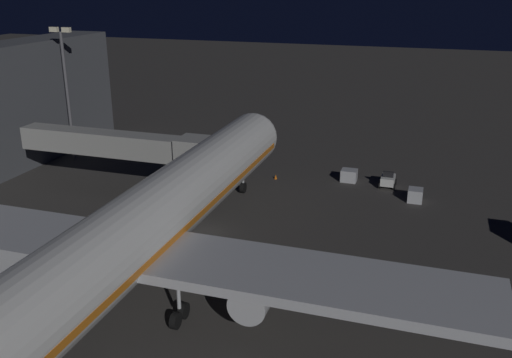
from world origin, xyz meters
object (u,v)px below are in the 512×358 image
traffic_cone_nose_starboard (241,173)px  airliner_at_gate (137,232)px  apron_floodlight_mast (66,85)px  baggage_container_near_belt (349,175)px  traffic_cone_nose_port (276,177)px  jet_bridge (127,145)px  pushback_tug (388,180)px  baggage_container_spare (415,195)px

traffic_cone_nose_starboard → airliner_at_gate: bearing=94.4°
apron_floodlight_mast → baggage_container_near_belt: (-36.17, -2.73, -9.24)m
baggage_container_near_belt → traffic_cone_nose_port: baggage_container_near_belt is taller
airliner_at_gate → baggage_container_near_belt: size_ratio=32.30×
jet_bridge → airliner_at_gate: bearing=122.2°
apron_floodlight_mast → traffic_cone_nose_starboard: (-23.30, -0.73, -9.67)m
pushback_tug → baggage_container_spare: bearing=131.0°
apron_floodlight_mast → traffic_cone_nose_starboard: size_ratio=30.99×
baggage_container_near_belt → traffic_cone_nose_starboard: baggage_container_near_belt is taller
airliner_at_gate → apron_floodlight_mast: (25.50, -27.86, 4.54)m
traffic_cone_nose_port → traffic_cone_nose_starboard: bearing=0.0°
airliner_at_gate → traffic_cone_nose_starboard: (2.20, -28.58, -5.13)m
jet_bridge → baggage_container_near_belt: size_ratio=12.37×
airliner_at_gate → apron_floodlight_mast: bearing=-47.5°
jet_bridge → apron_floodlight_mast: (13.39, -8.64, 4.45)m
traffic_cone_nose_port → baggage_container_near_belt: bearing=-166.7°
jet_bridge → traffic_cone_nose_starboard: (-9.91, -9.36, -5.22)m
traffic_cone_nose_starboard → apron_floodlight_mast: bearing=1.8°
baggage_container_spare → traffic_cone_nose_port: (16.29, -2.18, -0.43)m
pushback_tug → baggage_container_spare: pushback_tug is taller
apron_floodlight_mast → traffic_cone_nose_starboard: bearing=-178.2°
jet_bridge → pushback_tug: 29.82m
pushback_tug → traffic_cone_nose_starboard: bearing=5.2°
traffic_cone_nose_starboard → jet_bridge: bearing=43.4°
traffic_cone_nose_port → airliner_at_gate: bearing=85.6°
apron_floodlight_mast → pushback_tug: size_ratio=6.81×
apron_floodlight_mast → traffic_cone_nose_starboard: apron_floodlight_mast is taller
airliner_at_gate → jet_bridge: (12.11, -19.22, 0.09)m
apron_floodlight_mast → traffic_cone_nose_port: apron_floodlight_mast is taller
pushback_tug → baggage_container_near_belt: size_ratio=1.37×
jet_bridge → pushback_tug: (-27.34, -10.95, -4.71)m
baggage_container_spare → pushback_tug: bearing=-49.0°
apron_floodlight_mast → traffic_cone_nose_port: size_ratio=30.99×
jet_bridge → pushback_tug: size_ratio=9.04×
baggage_container_near_belt → baggage_container_spare: (-7.83, 4.18, -0.00)m
baggage_container_near_belt → traffic_cone_nose_starboard: (12.87, 2.00, -0.44)m
baggage_container_spare → jet_bridge: bearing=13.2°
airliner_at_gate → baggage_container_spare: airliner_at_gate is taller
jet_bridge → pushback_tug: jet_bridge is taller
pushback_tug → baggage_container_spare: 4.99m
airliner_at_gate → traffic_cone_nose_starboard: bearing=-85.6°
jet_bridge → baggage_container_near_belt: bearing=-153.5°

